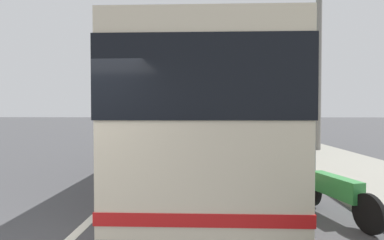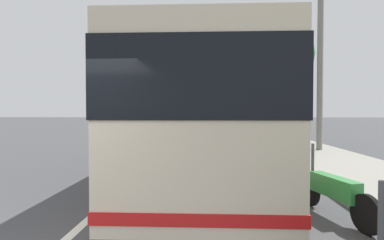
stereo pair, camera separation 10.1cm
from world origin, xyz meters
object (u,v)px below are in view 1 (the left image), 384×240
car_ahead_same_lane (158,127)px  utility_pole (319,56)px  car_far_distant (205,124)px  car_side_street (166,122)px  roadside_tree_mid_block (279,56)px  car_oncoming (206,121)px  coach_bus (203,114)px  motorcycle_mid_row (335,191)px

car_ahead_same_lane → utility_pole: size_ratio=0.51×
car_ahead_same_lane → car_far_distant: size_ratio=0.98×
car_side_street → utility_pole: utility_pole is taller
car_far_distant → roadside_tree_mid_block: bearing=-161.1°
car_oncoming → roadside_tree_mid_block: size_ratio=0.71×
coach_bus → car_oncoming: 31.67m
motorcycle_mid_row → utility_pole: size_ratio=0.23×
coach_bus → car_side_street: coach_bus is taller
car_oncoming → utility_pole: bearing=-167.6°
car_oncoming → car_side_street: bearing=143.6°
coach_bus → motorcycle_mid_row: size_ratio=5.52×
car_oncoming → utility_pole: 27.28m
car_far_distant → utility_pole: 17.67m
car_oncoming → roadside_tree_mid_block: (-24.84, -3.57, 4.09)m
car_oncoming → coach_bus: bearing=-178.8°
car_oncoming → car_ahead_same_lane: bearing=168.8°
car_ahead_same_lane → roadside_tree_mid_block: 11.62m
car_far_distant → car_ahead_same_lane: bearing=156.2°
motorcycle_mid_row → utility_pole: (8.80, -2.91, 4.00)m
car_ahead_same_lane → car_oncoming: bearing=167.3°
car_oncoming → roadside_tree_mid_block: roadside_tree_mid_block is taller
coach_bus → car_far_distant: (21.55, -0.09, -1.12)m
car_side_street → utility_pole: (-20.67, -9.59, 3.75)m
car_ahead_same_lane → roadside_tree_mid_block: bearing=43.8°
car_side_street → utility_pole: bearing=27.3°
coach_bus → car_side_street: (25.76, 4.31, -1.11)m
coach_bus → motorcycle_mid_row: 4.61m
car_oncoming → utility_pole: size_ratio=0.51×
motorcycle_mid_row → car_side_street: size_ratio=0.49×
coach_bus → car_side_street: size_ratio=2.72×
car_oncoming → roadside_tree_mid_block: bearing=-170.0°
motorcycle_mid_row → car_far_distant: (25.26, 2.29, 0.24)m
coach_bus → car_far_distant: coach_bus is taller
car_side_street → utility_pole: size_ratio=0.47×
coach_bus → motorcycle_mid_row: coach_bus is taller
car_ahead_same_lane → car_far_distant: 7.77m
coach_bus → car_oncoming: bearing=-0.9°
roadside_tree_mid_block → car_oncoming: bearing=8.2°
coach_bus → roadside_tree_mid_block: bearing=-30.2°
roadside_tree_mid_block → motorcycle_mid_row: bearing=171.7°
roadside_tree_mid_block → utility_pole: size_ratio=0.72×
car_ahead_same_lane → roadside_tree_mid_block: roadside_tree_mid_block is taller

